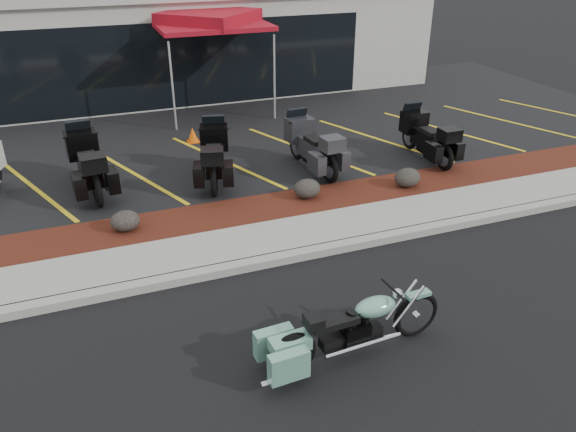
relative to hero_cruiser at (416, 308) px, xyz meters
name	(u,v)px	position (x,y,z in m)	size (l,w,h in m)	color
ground	(312,286)	(-0.88, 1.69, -0.48)	(90.00, 90.00, 0.00)	black
curb	(293,256)	(-0.88, 2.59, -0.41)	(24.00, 0.25, 0.15)	gray
sidewalk	(279,238)	(-0.88, 3.29, -0.41)	(24.00, 1.20, 0.15)	gray
mulch_bed	(259,211)	(-0.88, 4.49, -0.40)	(24.00, 1.20, 0.16)	#3A140D
upper_lot	(201,132)	(-0.88, 9.89, -0.41)	(26.00, 9.60, 0.15)	black
dealership_building	(158,29)	(-0.88, 16.16, 1.52)	(18.00, 8.16, 4.00)	#A09D90
boulder_left	(125,221)	(-3.56, 4.47, -0.12)	(0.56, 0.47, 0.40)	black
boulder_mid	(307,189)	(0.22, 4.60, -0.12)	(0.58, 0.48, 0.41)	black
boulder_right	(407,178)	(2.53, 4.34, -0.11)	(0.59, 0.49, 0.42)	black
hero_cruiser	(416,308)	(0.00, 0.00, 0.00)	(2.74, 0.69, 0.96)	#6DAA91
touring_black_front	(82,149)	(-4.12, 7.43, 0.36)	(2.37, 0.90, 1.38)	black
touring_black_mid	(215,142)	(-1.17, 6.96, 0.32)	(2.25, 0.86, 1.31)	black
touring_grey	(297,134)	(0.86, 6.79, 0.32)	(2.25, 0.86, 1.31)	#2A2A2E
touring_black_rear	(411,126)	(3.87, 6.43, 0.29)	(2.14, 0.82, 1.25)	black
traffic_cone	(193,135)	(-1.30, 8.95, -0.13)	(0.31, 0.31, 0.40)	#E25907
popup_canopy	(209,20)	(-0.03, 11.64, 2.38)	(3.75, 3.75, 2.99)	silver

